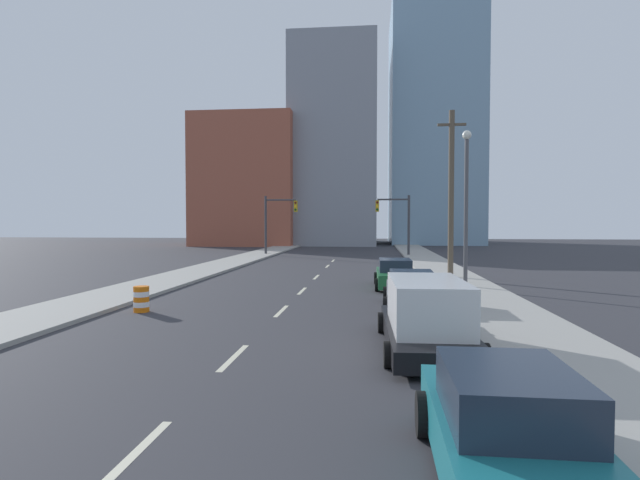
{
  "coord_description": "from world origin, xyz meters",
  "views": [
    {
      "loc": [
        3.39,
        2.08,
        3.33
      ],
      "look_at": [
        0.14,
        32.45,
        2.2
      ],
      "focal_mm": 28.0,
      "sensor_mm": 36.0,
      "label": 1
    }
  ],
  "objects_px": {
    "traffic_barrel": "(141,299)",
    "sedan_gray": "(411,291)",
    "utility_pole_right_mid": "(451,193)",
    "traffic_signal_right": "(399,217)",
    "box_truck_black": "(426,317)",
    "street_lamp": "(466,197)",
    "sedan_green": "(395,275)",
    "sedan_teal": "(509,434)",
    "traffic_signal_left": "(275,217)"
  },
  "relations": [
    {
      "from": "utility_pole_right_mid",
      "to": "sedan_green",
      "type": "relative_size",
      "value": 2.05
    },
    {
      "from": "traffic_signal_left",
      "to": "sedan_teal",
      "type": "relative_size",
      "value": 1.27
    },
    {
      "from": "sedan_green",
      "to": "traffic_signal_right",
      "type": "bearing_deg",
      "value": 85.92
    },
    {
      "from": "traffic_signal_right",
      "to": "box_truck_black",
      "type": "height_order",
      "value": "traffic_signal_right"
    },
    {
      "from": "traffic_signal_right",
      "to": "sedan_green",
      "type": "height_order",
      "value": "traffic_signal_right"
    },
    {
      "from": "traffic_signal_left",
      "to": "traffic_barrel",
      "type": "relative_size",
      "value": 6.17
    },
    {
      "from": "traffic_signal_left",
      "to": "box_truck_black",
      "type": "xyz_separation_m",
      "value": [
        11.08,
        -35.58,
        -2.85
      ]
    },
    {
      "from": "box_truck_black",
      "to": "traffic_barrel",
      "type": "bearing_deg",
      "value": 154.13
    },
    {
      "from": "utility_pole_right_mid",
      "to": "traffic_signal_right",
      "type": "bearing_deg",
      "value": 95.72
    },
    {
      "from": "utility_pole_right_mid",
      "to": "box_truck_black",
      "type": "distance_m",
      "value": 16.97
    },
    {
      "from": "traffic_signal_right",
      "to": "utility_pole_right_mid",
      "type": "relative_size",
      "value": 0.61
    },
    {
      "from": "sedan_teal",
      "to": "sedan_green",
      "type": "height_order",
      "value": "sedan_teal"
    },
    {
      "from": "street_lamp",
      "to": "sedan_gray",
      "type": "height_order",
      "value": "street_lamp"
    },
    {
      "from": "box_truck_black",
      "to": "sedan_green",
      "type": "bearing_deg",
      "value": 89.77
    },
    {
      "from": "traffic_barrel",
      "to": "sedan_teal",
      "type": "bearing_deg",
      "value": -47.67
    },
    {
      "from": "sedan_gray",
      "to": "traffic_barrel",
      "type": "bearing_deg",
      "value": -167.65
    },
    {
      "from": "traffic_signal_left",
      "to": "street_lamp",
      "type": "bearing_deg",
      "value": -58.85
    },
    {
      "from": "traffic_barrel",
      "to": "sedan_gray",
      "type": "relative_size",
      "value": 0.21
    },
    {
      "from": "utility_pole_right_mid",
      "to": "sedan_teal",
      "type": "xyz_separation_m",
      "value": [
        -2.74,
        -22.89,
        -4.25
      ]
    },
    {
      "from": "traffic_signal_right",
      "to": "sedan_teal",
      "type": "height_order",
      "value": "traffic_signal_right"
    },
    {
      "from": "sedan_teal",
      "to": "sedan_green",
      "type": "distance_m",
      "value": 18.99
    },
    {
      "from": "sedan_teal",
      "to": "sedan_green",
      "type": "xyz_separation_m",
      "value": [
        -0.58,
        18.98,
        -0.04
      ]
    },
    {
      "from": "traffic_signal_right",
      "to": "street_lamp",
      "type": "bearing_deg",
      "value": -85.05
    },
    {
      "from": "street_lamp",
      "to": "sedan_green",
      "type": "relative_size",
      "value": 1.65
    },
    {
      "from": "utility_pole_right_mid",
      "to": "street_lamp",
      "type": "relative_size",
      "value": 1.24
    },
    {
      "from": "utility_pole_right_mid",
      "to": "street_lamp",
      "type": "bearing_deg",
      "value": -88.65
    },
    {
      "from": "box_truck_black",
      "to": "street_lamp",
      "type": "bearing_deg",
      "value": 73.88
    },
    {
      "from": "sedan_teal",
      "to": "sedan_gray",
      "type": "xyz_separation_m",
      "value": [
        -0.21,
        13.11,
        -0.05
      ]
    },
    {
      "from": "sedan_gray",
      "to": "sedan_teal",
      "type": "bearing_deg",
      "value": -87.76
    },
    {
      "from": "traffic_signal_left",
      "to": "sedan_teal",
      "type": "distance_m",
      "value": 43.89
    },
    {
      "from": "traffic_signal_right",
      "to": "sedan_gray",
      "type": "height_order",
      "value": "traffic_signal_right"
    },
    {
      "from": "street_lamp",
      "to": "traffic_signal_left",
      "type": "bearing_deg",
      "value": 121.15
    },
    {
      "from": "traffic_signal_right",
      "to": "utility_pole_right_mid",
      "type": "height_order",
      "value": "utility_pole_right_mid"
    },
    {
      "from": "box_truck_black",
      "to": "sedan_gray",
      "type": "xyz_separation_m",
      "value": [
        0.09,
        6.41,
        -0.23
      ]
    },
    {
      "from": "traffic_signal_right",
      "to": "sedan_teal",
      "type": "relative_size",
      "value": 1.27
    },
    {
      "from": "traffic_barrel",
      "to": "sedan_gray",
      "type": "xyz_separation_m",
      "value": [
        9.96,
        1.94,
        0.17
      ]
    },
    {
      "from": "traffic_barrel",
      "to": "box_truck_black",
      "type": "xyz_separation_m",
      "value": [
        9.87,
        -4.47,
        0.41
      ]
    },
    {
      "from": "sedan_green",
      "to": "sedan_teal",
      "type": "bearing_deg",
      "value": -88.95
    },
    {
      "from": "utility_pole_right_mid",
      "to": "traffic_barrel",
      "type": "bearing_deg",
      "value": -137.78
    },
    {
      "from": "utility_pole_right_mid",
      "to": "sedan_teal",
      "type": "relative_size",
      "value": 2.09
    },
    {
      "from": "traffic_barrel",
      "to": "utility_pole_right_mid",
      "type": "bearing_deg",
      "value": 42.22
    },
    {
      "from": "traffic_signal_left",
      "to": "traffic_barrel",
      "type": "bearing_deg",
      "value": -87.78
    },
    {
      "from": "traffic_signal_right",
      "to": "box_truck_black",
      "type": "relative_size",
      "value": 1.0
    },
    {
      "from": "traffic_signal_right",
      "to": "utility_pole_right_mid",
      "type": "bearing_deg",
      "value": -84.28
    },
    {
      "from": "traffic_signal_left",
      "to": "utility_pole_right_mid",
      "type": "distance_m",
      "value": 24.02
    },
    {
      "from": "traffic_signal_left",
      "to": "sedan_teal",
      "type": "bearing_deg",
      "value": -74.94
    },
    {
      "from": "street_lamp",
      "to": "sedan_gray",
      "type": "distance_m",
      "value": 7.5
    },
    {
      "from": "utility_pole_right_mid",
      "to": "street_lamp",
      "type": "distance_m",
      "value": 4.15
    },
    {
      "from": "street_lamp",
      "to": "sedan_green",
      "type": "height_order",
      "value": "street_lamp"
    },
    {
      "from": "sedan_teal",
      "to": "box_truck_black",
      "type": "bearing_deg",
      "value": 93.11
    }
  ]
}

